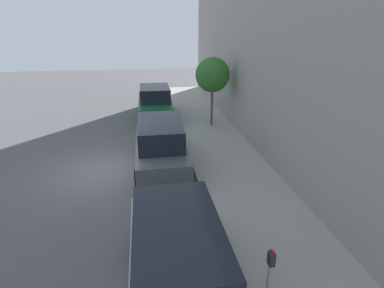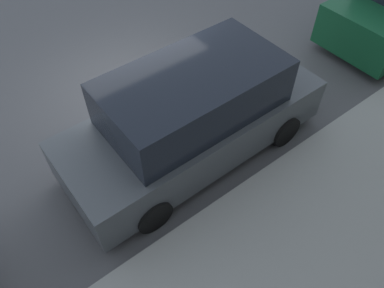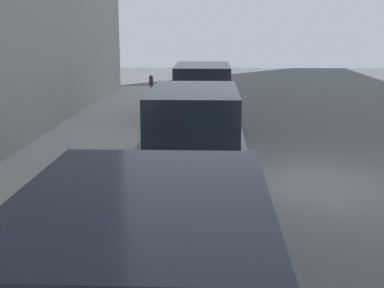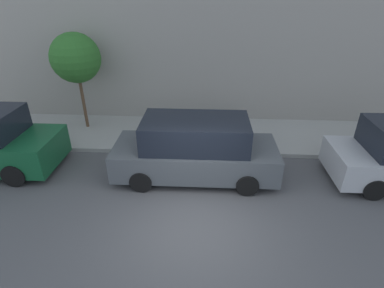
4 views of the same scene
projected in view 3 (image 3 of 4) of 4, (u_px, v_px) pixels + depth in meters
ground_plane at (307, 184)px, 10.63m from camera, size 60.00×60.00×0.00m
sidewalk at (58, 178)px, 10.84m from camera, size 3.07×32.00×0.15m
parked_minivan_nearest at (202, 96)px, 16.81m from camera, size 2.02×4.92×1.90m
parked_minivan_second at (194, 139)px, 10.44m from camera, size 2.02×4.91×1.90m
parking_meter_near at (151, 91)px, 17.41m from camera, size 0.11×0.15×1.38m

